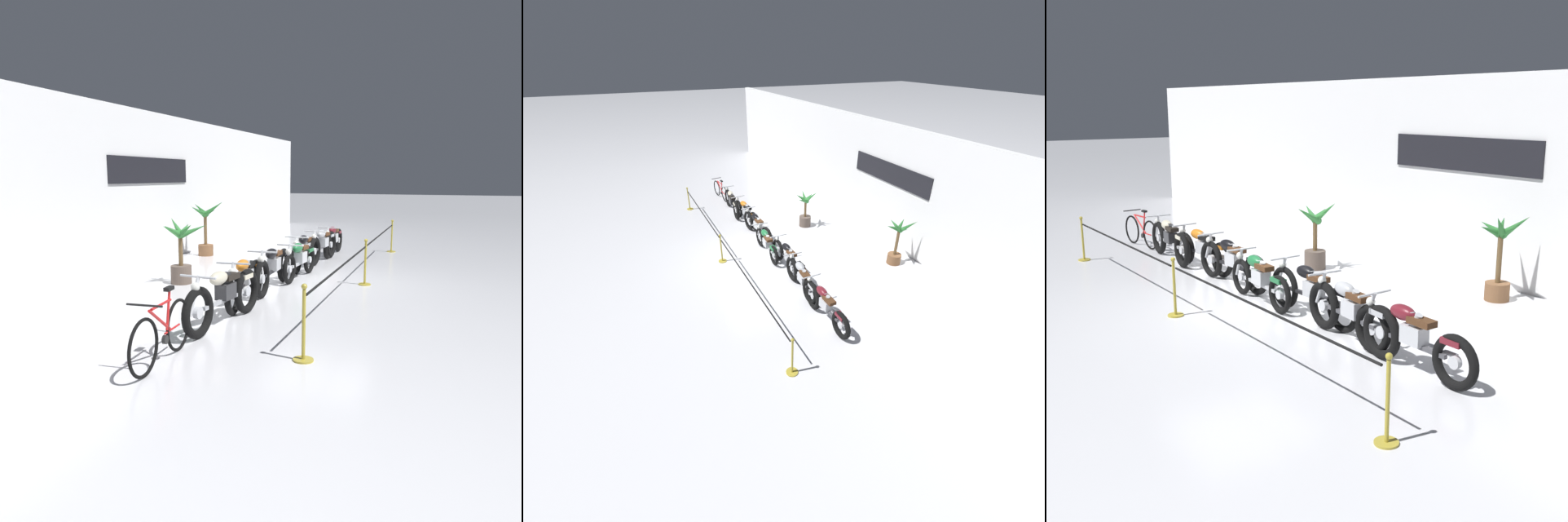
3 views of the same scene
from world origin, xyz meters
TOP-DOWN VIEW (x-y plane):
  - ground_plane at (0.00, 0.00)m, footprint 120.00×120.00m
  - back_wall at (0.00, 5.12)m, footprint 28.00×0.29m
  - motorcycle_cream_0 at (-4.13, 0.54)m, footprint 2.43×0.62m
  - motorcycle_orange_1 at (-2.78, 0.71)m, footprint 2.28×0.63m
  - motorcycle_black_2 at (-1.31, 0.65)m, footprint 2.49×0.62m
  - motorcycle_green_3 at (0.06, 0.45)m, footprint 2.16×0.62m
  - motorcycle_black_4 at (1.38, 0.69)m, footprint 2.42×0.62m
  - motorcycle_silver_5 at (2.65, 0.51)m, footprint 2.34×0.62m
  - motorcycle_maroon_6 at (3.98, 0.50)m, footprint 2.34×0.62m
  - bicycle at (-6.01, 0.57)m, footprint 1.76×0.48m
  - potted_palm_left_of_row at (2.52, 4.19)m, footprint 0.98×1.06m
  - potted_palm_right_of_row at (-1.45, 2.84)m, footprint 1.01×0.97m
  - stanchion_far_left at (-1.42, -1.15)m, footprint 10.63×0.28m
  - stanchion_mid_left at (-0.15, -1.15)m, footprint 0.28×0.28m
  - stanchion_mid_right at (5.30, -1.15)m, footprint 0.28×0.28m

SIDE VIEW (x-z plane):
  - ground_plane at x=0.00m, z-range 0.00..0.00m
  - stanchion_mid_left at x=-0.15m, z-range -0.17..0.88m
  - stanchion_mid_right at x=5.30m, z-range -0.17..0.88m
  - bicycle at x=-6.01m, z-range -0.09..0.89m
  - motorcycle_green_3 at x=0.06m, z-range 0.00..0.93m
  - motorcycle_maroon_6 at x=3.98m, z-range -0.01..0.95m
  - motorcycle_orange_1 at x=-2.78m, z-range 0.00..0.96m
  - motorcycle_black_4 at x=1.38m, z-range 0.00..0.96m
  - motorcycle_silver_5 at x=2.65m, z-range -0.01..0.97m
  - motorcycle_cream_0 at x=-4.13m, z-range -0.01..0.97m
  - motorcycle_black_2 at x=-1.31m, z-range 0.00..0.97m
  - potted_palm_right_of_row at x=-1.45m, z-range -0.09..1.48m
  - stanchion_far_left at x=-1.42m, z-range 0.21..1.27m
  - potted_palm_left_of_row at x=2.52m, z-range -0.05..1.70m
  - back_wall at x=0.00m, z-range 0.00..4.20m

